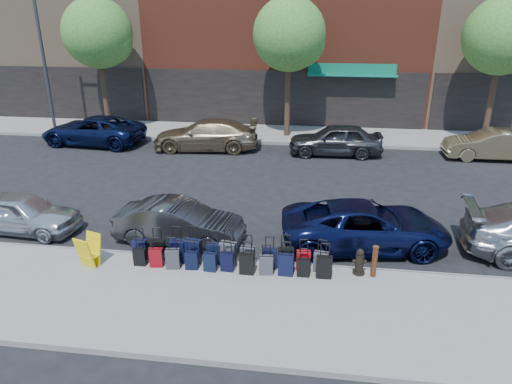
# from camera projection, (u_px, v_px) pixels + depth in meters

# --- Properties ---
(ground) EXTENTS (120.00, 120.00, 0.00)m
(ground) POSITION_uv_depth(u_px,v_px,m) (255.00, 202.00, 16.99)
(ground) COLOR black
(ground) RESTS_ON ground
(sidewalk_near) EXTENTS (60.00, 4.00, 0.15)m
(sidewalk_near) POSITION_uv_depth(u_px,v_px,m) (218.00, 303.00, 10.98)
(sidewalk_near) COLOR gray
(sidewalk_near) RESTS_ON ground
(sidewalk_far) EXTENTS (60.00, 4.00, 0.15)m
(sidewalk_far) POSITION_uv_depth(u_px,v_px,m) (278.00, 134.00, 26.18)
(sidewalk_far) COLOR gray
(sidewalk_far) RESTS_ON ground
(curb_near) EXTENTS (60.00, 0.08, 0.15)m
(curb_near) POSITION_uv_depth(u_px,v_px,m) (233.00, 261.00, 12.84)
(curb_near) COLOR gray
(curb_near) RESTS_ON ground
(curb_far) EXTENTS (60.00, 0.08, 0.15)m
(curb_far) POSITION_uv_depth(u_px,v_px,m) (275.00, 143.00, 24.32)
(curb_far) COLOR gray
(curb_far) RESTS_ON ground
(tree_left) EXTENTS (3.80, 3.80, 7.27)m
(tree_left) POSITION_uv_depth(u_px,v_px,m) (100.00, 35.00, 24.98)
(tree_left) COLOR black
(tree_left) RESTS_ON sidewalk_far
(tree_center) EXTENTS (3.80, 3.80, 7.27)m
(tree_center) POSITION_uv_depth(u_px,v_px,m) (292.00, 37.00, 23.67)
(tree_center) COLOR black
(tree_center) RESTS_ON sidewalk_far
(tree_right) EXTENTS (3.80, 3.80, 7.27)m
(tree_right) POSITION_uv_depth(u_px,v_px,m) (506.00, 38.00, 22.36)
(tree_right) COLOR black
(tree_right) RESTS_ON sidewalk_far
(streetlight) EXTENTS (2.59, 0.18, 8.00)m
(streetlight) POSITION_uv_depth(u_px,v_px,m) (46.00, 50.00, 24.98)
(streetlight) COLOR #333338
(streetlight) RESTS_ON sidewalk_far
(suitcase_front_0) EXTENTS (0.39, 0.22, 0.94)m
(suitcase_front_0) POSITION_uv_depth(u_px,v_px,m) (140.00, 250.00, 12.70)
(suitcase_front_0) COLOR black
(suitcase_front_0) RESTS_ON sidewalk_near
(suitcase_front_1) EXTENTS (0.43, 0.28, 0.95)m
(suitcase_front_1) POSITION_uv_depth(u_px,v_px,m) (158.00, 250.00, 12.69)
(suitcase_front_1) COLOR black
(suitcase_front_1) RESTS_ON sidewalk_near
(suitcase_front_2) EXTENTS (0.44, 0.25, 1.05)m
(suitcase_front_2) POSITION_uv_depth(u_px,v_px,m) (177.00, 251.00, 12.56)
(suitcase_front_2) COLOR black
(suitcase_front_2) RESTS_ON sidewalk_near
(suitcase_front_3) EXTENTS (0.47, 0.29, 1.07)m
(suitcase_front_3) POSITION_uv_depth(u_px,v_px,m) (193.00, 251.00, 12.55)
(suitcase_front_3) COLOR black
(suitcase_front_3) RESTS_ON sidewalk_near
(suitcase_front_4) EXTENTS (0.40, 0.23, 0.96)m
(suitcase_front_4) POSITION_uv_depth(u_px,v_px,m) (214.00, 253.00, 12.51)
(suitcase_front_4) COLOR black
(suitcase_front_4) RESTS_ON sidewalk_near
(suitcase_front_5) EXTENTS (0.47, 0.32, 1.05)m
(suitcase_front_5) POSITION_uv_depth(u_px,v_px,m) (228.00, 253.00, 12.43)
(suitcase_front_5) COLOR #414247
(suitcase_front_5) RESTS_ON sidewalk_near
(suitcase_front_6) EXTENTS (0.39, 0.23, 0.93)m
(suitcase_front_6) POSITION_uv_depth(u_px,v_px,m) (248.00, 256.00, 12.37)
(suitcase_front_6) COLOR #38393D
(suitcase_front_6) RESTS_ON sidewalk_near
(suitcase_front_7) EXTENTS (0.40, 0.25, 0.92)m
(suitcase_front_7) POSITION_uv_depth(u_px,v_px,m) (269.00, 258.00, 12.26)
(suitcase_front_7) COLOR black
(suitcase_front_7) RESTS_ON sidewalk_near
(suitcase_front_8) EXTENTS (0.43, 0.28, 0.99)m
(suitcase_front_8) POSITION_uv_depth(u_px,v_px,m) (286.00, 258.00, 12.22)
(suitcase_front_8) COLOR black
(suitcase_front_8) RESTS_ON sidewalk_near
(suitcase_front_9) EXTENTS (0.38, 0.23, 0.89)m
(suitcase_front_9) POSITION_uv_depth(u_px,v_px,m) (303.00, 260.00, 12.18)
(suitcase_front_9) COLOR #B30B12
(suitcase_front_9) RESTS_ON sidewalk_near
(suitcase_front_10) EXTENTS (0.41, 0.27, 0.92)m
(suitcase_front_10) POSITION_uv_depth(u_px,v_px,m) (321.00, 262.00, 12.08)
(suitcase_front_10) COLOR #404045
(suitcase_front_10) RESTS_ON sidewalk_near
(suitcase_back_0) EXTENTS (0.34, 0.21, 0.79)m
(suitcase_back_0) POSITION_uv_depth(u_px,v_px,m) (140.00, 257.00, 12.43)
(suitcase_back_0) COLOR black
(suitcase_back_0) RESTS_ON sidewalk_near
(suitcase_back_1) EXTENTS (0.38, 0.25, 0.84)m
(suitcase_back_1) POSITION_uv_depth(u_px,v_px,m) (156.00, 257.00, 12.36)
(suitcase_back_1) COLOR maroon
(suitcase_back_1) RESTS_ON sidewalk_near
(suitcase_back_2) EXTENTS (0.40, 0.26, 0.89)m
(suitcase_back_2) POSITION_uv_depth(u_px,v_px,m) (173.00, 259.00, 12.26)
(suitcase_back_2) COLOR #36363A
(suitcase_back_2) RESTS_ON sidewalk_near
(suitcase_back_3) EXTENTS (0.35, 0.22, 0.80)m
(suitcase_back_3) POSITION_uv_depth(u_px,v_px,m) (191.00, 260.00, 12.23)
(suitcase_back_3) COLOR black
(suitcase_back_3) RESTS_ON sidewalk_near
(suitcase_back_4) EXTENTS (0.36, 0.23, 0.82)m
(suitcase_back_4) POSITION_uv_depth(u_px,v_px,m) (210.00, 262.00, 12.14)
(suitcase_back_4) COLOR black
(suitcase_back_4) RESTS_ON sidewalk_near
(suitcase_back_5) EXTENTS (0.36, 0.22, 0.84)m
(suitcase_back_5) POSITION_uv_depth(u_px,v_px,m) (227.00, 262.00, 12.15)
(suitcase_back_5) COLOR black
(suitcase_back_5) RESTS_ON sidewalk_near
(suitcase_back_6) EXTENTS (0.39, 0.23, 0.91)m
(suitcase_back_6) POSITION_uv_depth(u_px,v_px,m) (247.00, 264.00, 12.01)
(suitcase_back_6) COLOR black
(suitcase_back_6) RESTS_ON sidewalk_near
(suitcase_back_7) EXTENTS (0.38, 0.24, 0.85)m
(suitcase_back_7) POSITION_uv_depth(u_px,v_px,m) (266.00, 265.00, 11.98)
(suitcase_back_7) COLOR #3A3A3F
(suitcase_back_7) RESTS_ON sidewalk_near
(suitcase_back_8) EXTENTS (0.40, 0.24, 0.94)m
(suitcase_back_8) POSITION_uv_depth(u_px,v_px,m) (286.00, 265.00, 11.94)
(suitcase_back_8) COLOR black
(suitcase_back_8) RESTS_ON sidewalk_near
(suitcase_back_9) EXTENTS (0.33, 0.19, 0.79)m
(suitcase_back_9) POSITION_uv_depth(u_px,v_px,m) (303.00, 267.00, 11.91)
(suitcase_back_9) COLOR black
(suitcase_back_9) RESTS_ON sidewalk_near
(suitcase_back_10) EXTENTS (0.41, 0.24, 0.96)m
(suitcase_back_10) POSITION_uv_depth(u_px,v_px,m) (324.00, 267.00, 11.83)
(suitcase_back_10) COLOR black
(suitcase_back_10) RESTS_ON sidewalk_near
(fire_hydrant) EXTENTS (0.37, 0.33, 0.72)m
(fire_hydrant) POSITION_uv_depth(u_px,v_px,m) (359.00, 262.00, 11.98)
(fire_hydrant) COLOR black
(fire_hydrant) RESTS_ON sidewalk_near
(bollard) EXTENTS (0.16, 0.16, 0.88)m
(bollard) POSITION_uv_depth(u_px,v_px,m) (374.00, 261.00, 11.81)
(bollard) COLOR #38190C
(bollard) RESTS_ON sidewalk_near
(display_rack) EXTENTS (0.64, 0.68, 0.89)m
(display_rack) POSITION_uv_depth(u_px,v_px,m) (89.00, 251.00, 12.32)
(display_rack) COLOR yellow
(display_rack) RESTS_ON sidewalk_near
(car_near_0) EXTENTS (3.83, 1.75, 1.27)m
(car_near_0) POSITION_uv_depth(u_px,v_px,m) (22.00, 213.00, 14.55)
(car_near_0) COLOR silver
(car_near_0) RESTS_ON ground
(car_near_1) EXTENTS (4.00, 1.65, 1.29)m
(car_near_1) POSITION_uv_depth(u_px,v_px,m) (179.00, 223.00, 13.86)
(car_near_1) COLOR #333336
(car_near_1) RESTS_ON ground
(car_near_2) EXTENTS (5.22, 2.93, 1.38)m
(car_near_2) POSITION_uv_depth(u_px,v_px,m) (365.00, 226.00, 13.57)
(car_near_2) COLOR #0D123A
(car_near_2) RESTS_ON ground
(car_far_0) EXTENTS (5.59, 2.95, 1.50)m
(car_far_0) POSITION_uv_depth(u_px,v_px,m) (93.00, 130.00, 24.18)
(car_far_0) COLOR #0D163B
(car_far_0) RESTS_ON ground
(car_far_1) EXTENTS (5.47, 2.60, 1.54)m
(car_far_1) POSITION_uv_depth(u_px,v_px,m) (206.00, 135.00, 23.22)
(car_far_1) COLOR #937D5A
(car_far_1) RESTS_ON ground
(car_far_2) EXTENTS (4.59, 2.00, 1.54)m
(car_far_2) POSITION_uv_depth(u_px,v_px,m) (335.00, 140.00, 22.36)
(car_far_2) COLOR #343436
(car_far_2) RESTS_ON ground
(car_far_3) EXTENTS (4.36, 1.54, 1.43)m
(car_far_3) POSITION_uv_depth(u_px,v_px,m) (492.00, 145.00, 21.71)
(car_far_3) COLOR #918258
(car_far_3) RESTS_ON ground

